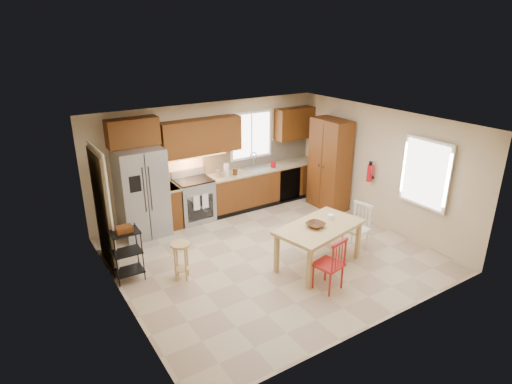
{
  "coord_description": "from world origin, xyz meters",
  "views": [
    {
      "loc": [
        -4.05,
        -5.83,
        4.0
      ],
      "look_at": [
        -0.09,
        0.4,
        1.15
      ],
      "focal_mm": 30.0,
      "sensor_mm": 36.0,
      "label": 1
    }
  ],
  "objects": [
    {
      "name": "wall_back",
      "position": [
        0.0,
        2.5,
        1.25
      ],
      "size": [
        5.5,
        0.02,
        2.5
      ],
      "primitive_type": "cube",
      "color": "#CCB793",
      "rests_on": "ground"
    },
    {
      "name": "canister_wood",
      "position": [
        0.45,
        2.12,
        0.97
      ],
      "size": [
        0.1,
        0.1,
        0.14
      ],
      "primitive_type": "cylinder",
      "color": "#452612",
      "rests_on": "base_cabinet_run"
    },
    {
      "name": "window_right",
      "position": [
        2.68,
        -1.15,
        1.45
      ],
      "size": [
        0.04,
        1.02,
        1.32
      ],
      "primitive_type": "cube",
      "color": "white",
      "rests_on": "wall_right"
    },
    {
      "name": "wall_left",
      "position": [
        -2.75,
        0.0,
        1.25
      ],
      "size": [
        0.02,
        5.0,
        2.5
      ],
      "primitive_type": "cube",
      "color": "#CCB793",
      "rests_on": "ground"
    },
    {
      "name": "floor",
      "position": [
        0.0,
        0.0,
        0.0
      ],
      "size": [
        5.5,
        5.5,
        0.0
      ],
      "primitive_type": "plane",
      "color": "tan",
      "rests_on": "ground"
    },
    {
      "name": "base_cabinet_narrow",
      "position": [
        -1.1,
        2.2,
        0.45
      ],
      "size": [
        0.3,
        0.6,
        0.9
      ],
      "primitive_type": "cube",
      "color": "#5D3311",
      "rests_on": "floor"
    },
    {
      "name": "bar_stool",
      "position": [
        -1.74,
        0.14,
        0.33
      ],
      "size": [
        0.42,
        0.42,
        0.66
      ],
      "primitive_type": null,
      "rotation": [
        0.0,
        0.0,
        0.39
      ],
      "color": "tan",
      "rests_on": "floor"
    },
    {
      "name": "base_cabinet_run",
      "position": [
        1.29,
        2.2,
        0.45
      ],
      "size": [
        2.92,
        0.6,
        0.9
      ],
      "primitive_type": "cube",
      "color": "#5D3311",
      "rests_on": "floor"
    },
    {
      "name": "dining_table",
      "position": [
        0.49,
        -0.76,
        0.38
      ],
      "size": [
        1.72,
        1.19,
        0.76
      ],
      "primitive_type": null,
      "rotation": [
        0.0,
        0.0,
        0.21
      ],
      "color": "tan",
      "rests_on": "floor"
    },
    {
      "name": "wall_right",
      "position": [
        2.75,
        0.0,
        1.25
      ],
      "size": [
        0.02,
        5.0,
        2.5
      ],
      "primitive_type": "cube",
      "color": "#CCB793",
      "rests_on": "ground"
    },
    {
      "name": "refrigerator",
      "position": [
        -1.7,
        2.12,
        0.91
      ],
      "size": [
        0.92,
        0.75,
        1.82
      ],
      "primitive_type": "cube",
      "color": "gray",
      "rests_on": "floor"
    },
    {
      "name": "doorway",
      "position": [
        -2.67,
        1.3,
        1.05
      ],
      "size": [
        0.04,
        0.95,
        2.1
      ],
      "primitive_type": "cube",
      "color": "#8C7A59",
      "rests_on": "wall_left"
    },
    {
      "name": "range_stove",
      "position": [
        -0.55,
        2.19,
        0.46
      ],
      "size": [
        0.76,
        0.63,
        0.92
      ],
      "primitive_type": "cube",
      "color": "gray",
      "rests_on": "floor"
    },
    {
      "name": "sink",
      "position": [
        1.1,
        2.2,
        0.86
      ],
      "size": [
        0.62,
        0.46,
        0.16
      ],
      "primitive_type": "cube",
      "color": "gray",
      "rests_on": "base_cabinet_run"
    },
    {
      "name": "ceiling",
      "position": [
        0.0,
        0.0,
        2.5
      ],
      "size": [
        5.5,
        5.0,
        0.02
      ],
      "primitive_type": "cube",
      "color": "silver",
      "rests_on": "ground"
    },
    {
      "name": "upper_right_block",
      "position": [
        2.25,
        2.33,
        1.83
      ],
      "size": [
        1.0,
        0.35,
        0.75
      ],
      "primitive_type": "cube",
      "color": "#552B0E",
      "rests_on": "wall_back"
    },
    {
      "name": "chair_red",
      "position": [
        0.14,
        -1.41,
        0.46
      ],
      "size": [
        0.51,
        0.51,
        0.92
      ],
      "primitive_type": null,
      "rotation": [
        0.0,
        0.0,
        0.21
      ],
      "color": "maroon",
      "rests_on": "floor"
    },
    {
      "name": "soap_bottle",
      "position": [
        1.48,
        2.1,
        1.0
      ],
      "size": [
        0.09,
        0.09,
        0.19
      ],
      "primitive_type": "imported",
      "color": "#AF0C16",
      "rests_on": "base_cabinet_run"
    },
    {
      "name": "window_back",
      "position": [
        1.1,
        2.48,
        1.65
      ],
      "size": [
        1.12,
        0.04,
        1.12
      ],
      "primitive_type": "cube",
      "color": "white",
      "rests_on": "wall_back"
    },
    {
      "name": "wall_front",
      "position": [
        0.0,
        -2.5,
        1.25
      ],
      "size": [
        5.5,
        0.02,
        2.5
      ],
      "primitive_type": "cube",
      "color": "#CCB793",
      "rests_on": "ground"
    },
    {
      "name": "pantry",
      "position": [
        2.43,
        1.2,
        1.05
      ],
      "size": [
        0.5,
        0.95,
        2.1
      ],
      "primitive_type": "cube",
      "color": "#5D3311",
      "rests_on": "floor"
    },
    {
      "name": "utility_cart",
      "position": [
        -2.5,
        0.61,
        0.47
      ],
      "size": [
        0.47,
        0.37,
        0.93
      ],
      "primitive_type": null,
      "rotation": [
        0.0,
        0.0,
        -0.03
      ],
      "color": "black",
      "rests_on": "floor"
    },
    {
      "name": "chair_white",
      "position": [
        1.44,
        -0.71,
        0.46
      ],
      "size": [
        0.51,
        0.51,
        0.92
      ],
      "primitive_type": null,
      "rotation": [
        0.0,
        0.0,
        1.78
      ],
      "color": "silver",
      "rests_on": "floor"
    },
    {
      "name": "table_bowl",
      "position": [
        0.39,
        -0.76,
        0.77
      ],
      "size": [
        0.38,
        0.38,
        0.08
      ],
      "primitive_type": "imported",
      "rotation": [
        0.0,
        0.0,
        0.21
      ],
      "color": "#452612",
      "rests_on": "dining_table"
    },
    {
      "name": "fire_extinguisher",
      "position": [
        2.63,
        0.15,
        1.1
      ],
      "size": [
        0.12,
        0.12,
        0.36
      ],
      "primitive_type": "cylinder",
      "color": "#AF0C16",
      "rests_on": "wall_right"
    },
    {
      "name": "upper_left_block",
      "position": [
        -0.25,
        2.33,
        1.83
      ],
      "size": [
        1.8,
        0.35,
        0.75
      ],
      "primitive_type": "cube",
      "color": "#552B0E",
      "rests_on": "wall_back"
    },
    {
      "name": "dishwasher",
      "position": [
        1.85,
        1.91,
        0.45
      ],
      "size": [
        0.6,
        0.02,
        0.78
      ],
      "primitive_type": "cube",
      "color": "black",
      "rests_on": "floor"
    },
    {
      "name": "paper_towel",
      "position": [
        0.25,
        2.15,
        1.04
      ],
      "size": [
        0.12,
        0.12,
        0.28
      ],
      "primitive_type": "cylinder",
      "color": "silver",
      "rests_on": "base_cabinet_run"
    },
    {
      "name": "undercab_glow",
      "position": [
        -0.55,
        2.3,
        1.43
      ],
      "size": [
        1.6,
        0.3,
        0.01
      ],
      "primitive_type": "cube",
      "color": "#FFBF66",
      "rests_on": "wall_back"
    },
    {
      "name": "table_jar",
      "position": [
        0.83,
        -0.66,
        0.8
      ],
      "size": [
        0.14,
        0.14,
        0.13
      ],
      "primitive_type": "cylinder",
      "rotation": [
        0.0,
        0.0,
        0.21
      ],
      "color": "silver",
      "rests_on": "dining_table"
    },
    {
      "name": "backsplash",
      "position": [
        1.29,
        2.48,
        1.18
      ],
      "size": [
        2.92,
        0.03,
        0.55
      ],
      "primitive_type": "cube",
      "color": "beige",
      "rests_on": "wall_back"
    },
    {
      "name": "upper_over_fridge",
      "position": [
        -1.7,
        2.33,
        2.1
      ],
      "size": [
        1.0,
        0.35,
        0.55
      ],
      "primitive_type": "cube",
      "color": "#552B0E",
      "rests_on": "wall_back"
    },
    {
      "name": "canister_steel",
      "position": [
        0.05,
        2.15,
        0.99
      ],
      "size": [
        0.11,
        0.11,
        0.18
      ],
      "primitive_type": "cylinder",
      "color": "gray",
      "rests_on": "base_cabinet_run"
    }
  ]
}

